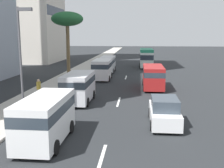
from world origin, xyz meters
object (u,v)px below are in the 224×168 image
object	(u,v)px
van_second	(108,63)
car_fourth	(164,112)
pedestrian_near_lamp	(39,88)
palm_tree	(67,20)
van_third	(79,86)
van_lead	(46,117)
minibus_seventh	(146,57)
van_sixth	(102,68)
street_lamp	(22,51)
van_fifth	(153,76)

from	to	relation	value
van_second	car_fourth	distance (m)	24.45
pedestrian_near_lamp	palm_tree	size ratio (longest dim) A/B	0.20
car_fourth	van_third	bearing A→B (deg)	52.05
van_lead	car_fourth	world-z (taller)	van_lead
van_second	van_third	distance (m)	18.59
minibus_seventh	van_sixth	bearing A→B (deg)	156.98
van_second	street_lamp	bearing A→B (deg)	-6.65
minibus_seventh	street_lamp	bearing A→B (deg)	164.08
van_lead	van_third	bearing A→B (deg)	-178.80
van_lead	van_sixth	xyz separation A→B (m)	(20.15, -0.24, 0.04)
minibus_seventh	pedestrian_near_lamp	xyz separation A→B (m)	(-24.98, 9.69, -0.65)
van_fifth	minibus_seventh	size ratio (longest dim) A/B	0.79
van_sixth	street_lamp	distance (m)	17.17
van_third	minibus_seventh	bearing A→B (deg)	166.17
car_fourth	van_fifth	bearing A→B (deg)	0.49
pedestrian_near_lamp	car_fourth	bearing A→B (deg)	73.17
van_fifth	car_fourth	bearing A→B (deg)	-179.51
van_sixth	minibus_seventh	world-z (taller)	minibus_seventh
van_third	pedestrian_near_lamp	bearing A→B (deg)	-94.10
van_second	van_sixth	distance (m)	6.99
van_lead	pedestrian_near_lamp	world-z (taller)	van_lead
van_third	palm_tree	size ratio (longest dim) A/B	0.57
pedestrian_near_lamp	street_lamp	size ratio (longest dim) A/B	0.24
palm_tree	car_fourth	bearing A→B (deg)	-150.09
van_lead	van_second	bearing A→B (deg)	179.68
van_lead	van_second	xyz separation A→B (m)	(27.14, -0.15, -0.04)
van_lead	palm_tree	distance (m)	23.72
van_second	van_third	bearing A→B (deg)	-1.02
pedestrian_near_lamp	minibus_seventh	bearing A→B (deg)	170.02
van_fifth	pedestrian_near_lamp	xyz separation A→B (m)	(-6.23, 9.88, -0.26)
van_lead	van_third	distance (m)	8.56
van_sixth	street_lamp	size ratio (longest dim) A/B	0.67
van_lead	car_fourth	size ratio (longest dim) A/B	1.12
car_fourth	minibus_seventh	size ratio (longest dim) A/B	0.63
van_sixth	pedestrian_near_lamp	distance (m)	12.00
van_lead	van_fifth	distance (m)	16.27
car_fourth	palm_tree	bearing A→B (deg)	29.91
van_sixth	pedestrian_near_lamp	bearing A→B (deg)	-18.96
minibus_seventh	van_fifth	bearing A→B (deg)	-179.44
minibus_seventh	van_lead	bearing A→B (deg)	169.87
minibus_seventh	street_lamp	xyz separation A→B (m)	(-30.29, 8.64, 2.74)
van_second	palm_tree	xyz separation A→B (m)	(-4.66, 4.76, 6.03)
van_second	pedestrian_near_lamp	xyz separation A→B (m)	(-18.34, 3.81, -0.25)
van_second	van_fifth	distance (m)	13.55
van_sixth	street_lamp	bearing A→B (deg)	-9.70
van_fifth	pedestrian_near_lamp	distance (m)	11.68
van_lead	van_fifth	bearing A→B (deg)	157.53
car_fourth	pedestrian_near_lamp	xyz separation A→B (m)	(5.32, 9.98, 0.27)
van_third	van_fifth	xyz separation A→B (m)	(6.48, -6.40, -0.03)
van_lead	car_fourth	xyz separation A→B (m)	(3.49, -6.32, -0.56)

